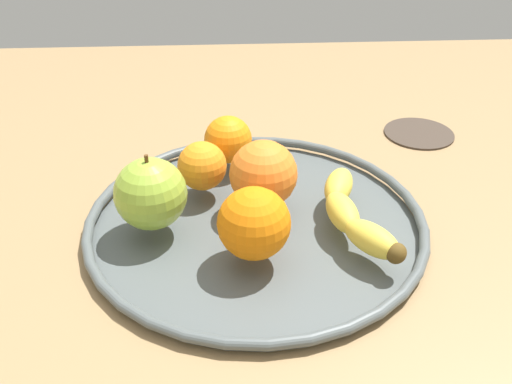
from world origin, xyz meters
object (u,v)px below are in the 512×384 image
Objects in this scene: banana at (352,213)px; ambient_coaster at (419,132)px; orange_front_left at (254,223)px; orange_back_left at (202,166)px; orange_back_right at (228,140)px; fruit_bowl at (256,220)px; orange_front_right at (263,174)px; apple at (151,194)px.

banana reaches higher than ambient_coaster.
orange_back_left is at bearing -157.00° from orange_front_left.
fruit_bowl is at bearing 13.28° from orange_back_right.
fruit_bowl is 5.46cm from orange_front_right.
apple reaches higher than orange_front_right.
fruit_bowl is 3.76× the size of ambient_coaster.
banana is 2.05× the size of apple.
orange_back_left is 8.30cm from orange_front_right.
fruit_bowl is 11.23cm from banana.
apple reaches higher than orange_front_left.
orange_front_right is 11.17cm from orange_back_right.
banana is 2.88× the size of orange_back_right.
orange_front_left is at bearing 23.00° from orange_back_left.
orange_back_left is 14.48cm from orange_front_left.
ambient_coaster is (-20.02, 25.32, -5.50)cm from orange_front_right.
orange_back_left is 7.25cm from orange_back_right.
orange_back_left is at bearing -26.85° from orange_back_right.
banana is at bearing 75.52° from fruit_bowl.
banana is at bearing 62.13° from orange_back_left.
apple is at bearing -83.56° from fruit_bowl.
orange_front_left is 0.72× the size of ambient_coaster.
orange_front_right is at bearing -126.14° from banana.
banana is at bearing 62.64° from orange_front_right.
orange_front_left is at bearing -42.48° from ambient_coaster.
ambient_coaster is at bearing 116.29° from orange_back_left.
fruit_bowl is 34.46cm from ambient_coaster.
orange_back_left is 0.76× the size of orange_front_right.
orange_back_left is at bearing -118.54° from orange_front_right.
orange_front_left is at bearing -4.91° from fruit_bowl.
fruit_bowl is 13.61cm from orange_back_right.
orange_front_left reaches higher than fruit_bowl.
apple reaches higher than banana.
orange_back_left reaches higher than banana.
fruit_bowl is 4.47× the size of apple.
banana is (2.74, 10.61, 2.49)cm from fruit_bowl.
ambient_coaster is (-25.00, 15.69, -3.10)cm from banana.
orange_back_left reaches higher than fruit_bowl.
orange_front_right reaches higher than orange_front_left.
apple is 16.46cm from orange_back_right.
orange_front_left is at bearing 62.23° from apple.
ambient_coaster is at bearing 130.25° from fruit_bowl.
apple is 9.29cm from orange_back_left.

